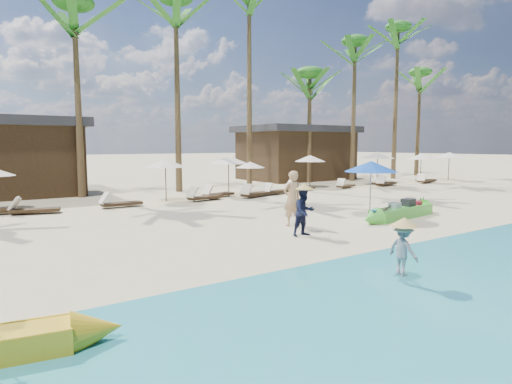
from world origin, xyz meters
TOP-DOWN VIEW (x-y plane):
  - ground at (0.00, 0.00)m, footprint 240.00×240.00m
  - wet_sand_strip at (0.00, -5.00)m, footprint 240.00×4.50m
  - green_canoe at (5.48, 0.48)m, footprint 5.58×1.21m
  - tourist at (0.94, 1.57)m, footprint 0.73×0.51m
  - vendor_green at (0.21, 0.05)m, footprint 0.76×0.61m
  - vendor_yellow at (-1.12, -4.59)m, footprint 0.44×0.71m
  - blue_umbrella at (4.46, 1.18)m, footprint 2.04×2.04m
  - lounger_4_left at (-6.29, 9.39)m, footprint 1.98×1.03m
  - lounger_4_right at (-6.30, 9.59)m, footprint 1.71×0.99m
  - resort_parasol_5 at (-0.25, 10.10)m, footprint 2.06×2.06m
  - lounger_5_left at (-2.81, 9.35)m, footprint 1.87×0.60m
  - resort_parasol_6 at (3.43, 10.25)m, footprint 2.16×2.16m
  - lounger_6_left at (1.40, 9.31)m, footprint 2.02×0.91m
  - lounger_6_right at (2.63, 10.15)m, footprint 1.96×0.97m
  - resort_parasol_7 at (5.43, 11.17)m, footprint 1.77×1.77m
  - lounger_7_left at (4.33, 9.07)m, footprint 2.08×1.21m
  - lounger_7_right at (6.02, 9.49)m, footprint 1.89×0.92m
  - resort_parasol_8 at (10.27, 11.41)m, footprint 2.07×2.07m
  - lounger_8_left at (8.47, 10.37)m, footprint 1.89×0.94m
  - resort_parasol_9 at (15.06, 9.91)m, footprint 2.27×2.27m
  - lounger_9_left at (11.89, 9.80)m, footprint 1.80×0.97m
  - lounger_9_right at (15.36, 9.42)m, footprint 2.01×1.01m
  - resort_parasol_10 at (19.81, 9.83)m, footprint 2.09×2.09m
  - lounger_10_left at (15.68, 9.95)m, footprint 1.88×1.09m
  - lounger_10_right at (19.49, 9.18)m, footprint 1.96×0.96m
  - resort_parasol_11 at (23.36, 9.80)m, footprint 2.16×2.16m
  - lounger_11_left at (20.40, 9.83)m, footprint 1.78×0.85m
  - palm_3 at (-3.36, 14.27)m, footprint 2.08×2.08m
  - palm_4 at (2.15, 14.01)m, footprint 2.08×2.08m
  - palm_5 at (7.45, 14.38)m, footprint 2.08×2.08m
  - palm_6 at (12.84, 14.52)m, footprint 2.08×2.08m
  - palm_7 at (16.57, 13.68)m, footprint 2.08×2.08m
  - palm_8 at (21.07, 13.33)m, footprint 2.08×2.08m
  - palm_9 at (26.21, 14.81)m, footprint 2.08×2.08m
  - pavilion_east at (14.00, 17.50)m, footprint 8.80×6.60m

SIDE VIEW (x-z plane):
  - ground at x=0.00m, z-range 0.00..0.00m
  - wet_sand_strip at x=0.00m, z-range 0.00..0.01m
  - lounger_4_right at x=-6.30m, z-range -0.09..0.46m
  - lounger_11_left at x=20.40m, z-range -0.10..0.49m
  - lounger_9_left at x=11.89m, z-range -0.10..0.49m
  - lounger_10_left at x=15.68m, z-range -0.10..0.51m
  - lounger_7_right at x=6.02m, z-range -0.10..0.51m
  - lounger_8_left at x=8.47m, z-range -0.10..0.51m
  - lounger_5_left at x=-2.81m, z-range -0.10..0.53m
  - lounger_6_right at x=2.63m, z-range -0.11..0.53m
  - lounger_10_right at x=19.49m, z-range -0.11..0.53m
  - lounger_4_left at x=-6.29m, z-range -0.11..0.54m
  - lounger_9_right at x=15.36m, z-range -0.11..0.54m
  - lounger_6_left at x=1.40m, z-range -0.11..0.55m
  - lounger_7_left at x=4.33m, z-range -0.11..0.56m
  - green_canoe at x=5.48m, z-range -0.12..0.60m
  - vendor_yellow at x=-1.12m, z-range 0.18..1.25m
  - vendor_green at x=0.21m, z-range 0.00..1.51m
  - tourist at x=0.94m, z-range 0.00..1.92m
  - resort_parasol_7 at x=5.43m, z-range 0.73..2.55m
  - resort_parasol_5 at x=-0.25m, z-range 0.85..2.97m
  - resort_parasol_8 at x=10.27m, z-range 0.86..2.99m
  - resort_parasol_10 at x=19.81m, z-range 0.86..3.02m
  - blue_umbrella at x=4.46m, z-range 0.89..3.08m
  - resort_parasol_6 at x=3.43m, z-range 0.89..3.11m
  - resort_parasol_11 at x=23.36m, z-range 0.89..3.12m
  - resort_parasol_9 at x=15.06m, z-range 0.94..3.27m
  - pavilion_east at x=14.00m, z-range 0.05..4.35m
  - palm_6 at x=12.84m, z-range 2.79..11.31m
  - palm_9 at x=26.21m, z-range 3.14..12.97m
  - palm_3 at x=-3.36m, z-range 3.32..13.83m
  - palm_7 at x=16.57m, z-range 3.46..14.53m
  - palm_4 at x=2.15m, z-range 3.60..15.30m
  - palm_8 at x=21.07m, z-range 3.83..16.53m
  - palm_5 at x=7.45m, z-range 4.02..17.62m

